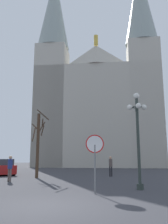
{
  "coord_description": "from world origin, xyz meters",
  "views": [
    {
      "loc": [
        1.35,
        -8.64,
        1.69
      ],
      "look_at": [
        1.05,
        16.99,
        6.52
      ],
      "focal_mm": 38.02,
      "sensor_mm": 36.0,
      "label": 1
    }
  ],
  "objects_px": {
    "parked_car_near_red": "(2,167)",
    "pedestrian_standing": "(111,164)",
    "bare_tree": "(38,142)",
    "cathedral": "(98,100)",
    "stop_sign": "(95,151)",
    "pedestrian_walking": "(10,166)",
    "street_lamp": "(138,130)"
  },
  "relations": [
    {
      "from": "street_lamp",
      "to": "bare_tree",
      "type": "xyz_separation_m",
      "value": [
        -6.79,
        6.8,
        -0.26
      ]
    },
    {
      "from": "pedestrian_walking",
      "to": "stop_sign",
      "type": "bearing_deg",
      "value": -43.37
    },
    {
      "from": "street_lamp",
      "to": "pedestrian_walking",
      "type": "height_order",
      "value": "street_lamp"
    },
    {
      "from": "pedestrian_standing",
      "to": "pedestrian_walking",
      "type": "bearing_deg",
      "value": -149.57
    },
    {
      "from": "cathedral",
      "to": "bare_tree",
      "type": "relative_size",
      "value": 6.78
    },
    {
      "from": "stop_sign",
      "to": "parked_car_near_red",
      "type": "height_order",
      "value": "stop_sign"
    },
    {
      "from": "street_lamp",
      "to": "bare_tree",
      "type": "relative_size",
      "value": 0.95
    },
    {
      "from": "parked_car_near_red",
      "to": "pedestrian_standing",
      "type": "xyz_separation_m",
      "value": [
        10.15,
        -1.87,
        0.34
      ]
    },
    {
      "from": "pedestrian_standing",
      "to": "bare_tree",
      "type": "bearing_deg",
      "value": -166.0
    },
    {
      "from": "bare_tree",
      "to": "parked_car_near_red",
      "type": "distance_m",
      "value": 5.7
    },
    {
      "from": "street_lamp",
      "to": "pedestrian_standing",
      "type": "relative_size",
      "value": 3.03
    },
    {
      "from": "street_lamp",
      "to": "parked_car_near_red",
      "type": "relative_size",
      "value": 1.07
    },
    {
      "from": "street_lamp",
      "to": "pedestrian_walking",
      "type": "distance_m",
      "value": 9.24
    },
    {
      "from": "street_lamp",
      "to": "bare_tree",
      "type": "bearing_deg",
      "value": 134.94
    },
    {
      "from": "stop_sign",
      "to": "pedestrian_walking",
      "type": "bearing_deg",
      "value": 136.63
    },
    {
      "from": "stop_sign",
      "to": "pedestrian_standing",
      "type": "height_order",
      "value": "stop_sign"
    },
    {
      "from": "pedestrian_standing",
      "to": "parked_car_near_red",
      "type": "bearing_deg",
      "value": 169.55
    },
    {
      "from": "stop_sign",
      "to": "pedestrian_walking",
      "type": "height_order",
      "value": "stop_sign"
    },
    {
      "from": "stop_sign",
      "to": "parked_car_near_red",
      "type": "bearing_deg",
      "value": 126.04
    },
    {
      "from": "cathedral",
      "to": "parked_car_near_red",
      "type": "relative_size",
      "value": 7.68
    },
    {
      "from": "parked_car_near_red",
      "to": "bare_tree",
      "type": "bearing_deg",
      "value": -39.93
    },
    {
      "from": "stop_sign",
      "to": "bare_tree",
      "type": "relative_size",
      "value": 0.5
    },
    {
      "from": "pedestrian_walking",
      "to": "bare_tree",
      "type": "bearing_deg",
      "value": 65.19
    },
    {
      "from": "bare_tree",
      "to": "pedestrian_walking",
      "type": "bearing_deg",
      "value": -114.81
    },
    {
      "from": "parked_car_near_red",
      "to": "pedestrian_walking",
      "type": "distance_m",
      "value": 6.81
    },
    {
      "from": "cathedral",
      "to": "pedestrian_walking",
      "type": "height_order",
      "value": "cathedral"
    },
    {
      "from": "parked_car_near_red",
      "to": "stop_sign",
      "type": "bearing_deg",
      "value": -53.96
    },
    {
      "from": "cathedral",
      "to": "stop_sign",
      "type": "bearing_deg",
      "value": -93.13
    },
    {
      "from": "bare_tree",
      "to": "pedestrian_walking",
      "type": "distance_m",
      "value": 3.59
    },
    {
      "from": "pedestrian_walking",
      "to": "pedestrian_standing",
      "type": "distance_m",
      "value": 8.59
    },
    {
      "from": "bare_tree",
      "to": "cathedral",
      "type": "bearing_deg",
      "value": 74.47
    },
    {
      "from": "cathedral",
      "to": "bare_tree",
      "type": "height_order",
      "value": "cathedral"
    }
  ]
}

